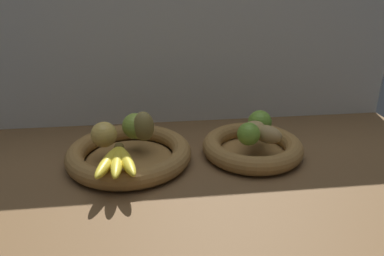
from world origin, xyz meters
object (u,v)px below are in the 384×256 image
(lime_far, at_px, (260,122))
(apple_golden_left, at_px, (104,135))
(pear_brown, at_px, (144,126))
(potato_large, at_px, (254,130))
(apple_green_back, at_px, (135,126))
(banana_bunch_front, at_px, (117,161))
(chili_pepper, at_px, (257,134))
(fruit_bowl_right, at_px, (252,147))
(potato_small, at_px, (267,134))
(lime_near, at_px, (249,134))
(fruit_bowl_left, at_px, (129,154))

(lime_far, bearing_deg, apple_golden_left, -175.14)
(pear_brown, distance_m, potato_large, 0.30)
(apple_green_back, distance_m, banana_bunch_front, 0.16)
(banana_bunch_front, bearing_deg, chili_pepper, 17.75)
(fruit_bowl_right, distance_m, chili_pepper, 0.04)
(lime_far, bearing_deg, potato_large, -127.87)
(apple_green_back, bearing_deg, potato_large, -7.72)
(potato_small, relative_size, lime_near, 1.33)
(potato_small, bearing_deg, fruit_bowl_left, 175.40)
(potato_large, bearing_deg, lime_near, -123.69)
(fruit_bowl_right, bearing_deg, fruit_bowl_left, -180.00)
(pear_brown, distance_m, lime_near, 0.28)
(banana_bunch_front, height_order, chili_pepper, banana_bunch_front)
(apple_green_back, relative_size, banana_bunch_front, 0.43)
(lime_near, height_order, chili_pepper, lime_near)
(apple_golden_left, height_order, chili_pepper, apple_golden_left)
(fruit_bowl_left, distance_m, potato_small, 0.37)
(fruit_bowl_left, xyz_separation_m, potato_large, (0.34, 0.00, 0.05))
(apple_green_back, distance_m, lime_near, 0.31)
(apple_green_back, relative_size, potato_small, 0.88)
(apple_golden_left, height_order, pear_brown, pear_brown)
(lime_near, bearing_deg, lime_far, 54.16)
(apple_green_back, height_order, potato_large, apple_green_back)
(fruit_bowl_right, distance_m, apple_golden_left, 0.40)
(potato_small, xyz_separation_m, lime_far, (-0.00, 0.07, 0.01))
(apple_golden_left, relative_size, pear_brown, 0.81)
(banana_bunch_front, xyz_separation_m, chili_pepper, (0.37, 0.12, -0.00))
(fruit_bowl_left, relative_size, apple_green_back, 4.67)
(apple_golden_left, xyz_separation_m, pear_brown, (0.10, 0.02, 0.01))
(fruit_bowl_left, height_order, banana_bunch_front, banana_bunch_front)
(apple_golden_left, xyz_separation_m, potato_large, (0.40, 0.00, -0.01))
(potato_large, relative_size, chili_pepper, 0.63)
(lime_far, bearing_deg, apple_green_back, 178.76)
(fruit_bowl_right, xyz_separation_m, apple_green_back, (-0.32, 0.04, 0.06))
(banana_bunch_front, height_order, lime_near, lime_near)
(fruit_bowl_left, xyz_separation_m, potato_small, (0.37, -0.03, 0.05))
(banana_bunch_front, relative_size, lime_near, 2.72)
(banana_bunch_front, xyz_separation_m, lime_far, (0.39, 0.15, 0.02))
(apple_green_back, height_order, lime_far, apple_green_back)
(apple_golden_left, height_order, lime_near, apple_golden_left)
(pear_brown, height_order, banana_bunch_front, pear_brown)
(potato_small, bearing_deg, chili_pepper, 114.64)
(apple_golden_left, height_order, potato_large, apple_golden_left)
(fruit_bowl_right, xyz_separation_m, chili_pepper, (0.01, 0.01, 0.04))
(banana_bunch_front, bearing_deg, fruit_bowl_left, 79.58)
(pear_brown, distance_m, potato_small, 0.33)
(lime_far, bearing_deg, fruit_bowl_right, -127.87)
(banana_bunch_front, distance_m, potato_small, 0.40)
(apple_golden_left, xyz_separation_m, chili_pepper, (0.41, 0.01, -0.02))
(apple_green_back, height_order, pear_brown, pear_brown)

